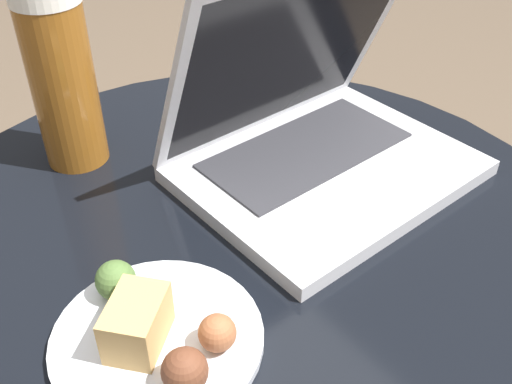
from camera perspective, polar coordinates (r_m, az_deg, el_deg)
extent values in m
cylinder|color=black|center=(0.63, -1.33, -4.52)|extent=(0.76, 0.76, 0.02)
cube|color=silver|center=(0.70, 6.85, 2.01)|extent=(0.33, 0.26, 0.02)
cube|color=#333338|center=(0.72, 4.81, 4.02)|extent=(0.25, 0.13, 0.00)
cube|color=silver|center=(0.69, 3.10, 13.17)|extent=(0.32, 0.12, 0.23)
cube|color=black|center=(0.69, 3.25, 13.01)|extent=(0.30, 0.10, 0.21)
cylinder|color=brown|center=(0.72, -17.82, 9.56)|extent=(0.07, 0.07, 0.19)
cylinder|color=silver|center=(0.53, -9.35, -13.60)|extent=(0.18, 0.18, 0.01)
cube|color=tan|center=(0.51, -11.27, -12.11)|extent=(0.07, 0.07, 0.05)
sphere|color=#4C6B33|center=(0.55, -13.22, -8.17)|extent=(0.04, 0.04, 0.04)
sphere|color=#9E5B38|center=(0.50, -3.71, -13.23)|extent=(0.03, 0.03, 0.03)
sphere|color=brown|center=(0.48, -6.81, -16.55)|extent=(0.04, 0.04, 0.04)
cube|color=#B2B2B7|center=(0.56, -9.01, -10.09)|extent=(0.04, 0.06, 0.00)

